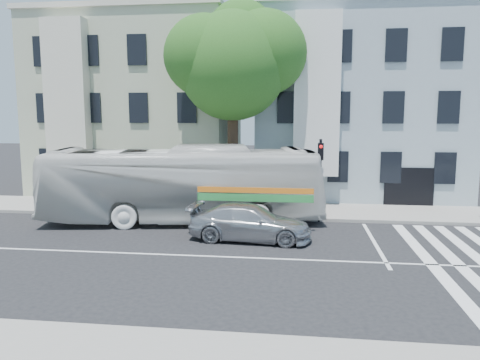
# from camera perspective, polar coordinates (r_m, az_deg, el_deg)

# --- Properties ---
(ground) EXTENTS (120.00, 120.00, 0.00)m
(ground) POSITION_cam_1_polar(r_m,az_deg,el_deg) (17.06, -4.89, -9.22)
(ground) COLOR black
(ground) RESTS_ON ground
(sidewalk_far) EXTENTS (80.00, 4.00, 0.15)m
(sidewalk_far) POSITION_cam_1_polar(r_m,az_deg,el_deg) (24.68, -1.02, -3.59)
(sidewalk_far) COLOR gray
(sidewalk_far) RESTS_ON ground
(building_left) EXTENTS (12.00, 10.00, 11.00)m
(building_left) POSITION_cam_1_polar(r_m,az_deg,el_deg) (32.64, -11.65, 8.67)
(building_left) COLOR #ACB094
(building_left) RESTS_ON ground
(building_right) EXTENTS (12.00, 10.00, 11.00)m
(building_right) POSITION_cam_1_polar(r_m,az_deg,el_deg) (31.13, 13.87, 8.64)
(building_right) COLOR #94A3B0
(building_right) RESTS_ON ground
(street_tree) EXTENTS (7.30, 5.90, 11.10)m
(street_tree) POSITION_cam_1_polar(r_m,az_deg,el_deg) (25.04, -0.69, 14.42)
(street_tree) COLOR #2D2116
(street_tree) RESTS_ON ground
(bus) EXTENTS (5.05, 13.26, 3.60)m
(bus) POSITION_cam_1_polar(r_m,az_deg,el_deg) (22.03, -6.94, -0.50)
(bus) COLOR silver
(bus) RESTS_ON ground
(sedan) EXTENTS (2.39, 5.08, 1.43)m
(sedan) POSITION_cam_1_polar(r_m,az_deg,el_deg) (18.93, 1.24, -5.20)
(sedan) COLOR #AFB1B6
(sedan) RESTS_ON ground
(hedge) EXTENTS (8.46, 2.79, 0.70)m
(hedge) POSITION_cam_1_polar(r_m,az_deg,el_deg) (24.38, -11.12, -2.87)
(hedge) COLOR #2E5D1E
(hedge) RESTS_ON sidewalk_far
(traffic_signal) EXTENTS (0.41, 0.52, 3.91)m
(traffic_signal) POSITION_cam_1_polar(r_m,az_deg,el_deg) (22.03, 9.75, 1.33)
(traffic_signal) COLOR black
(traffic_signal) RESTS_ON ground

